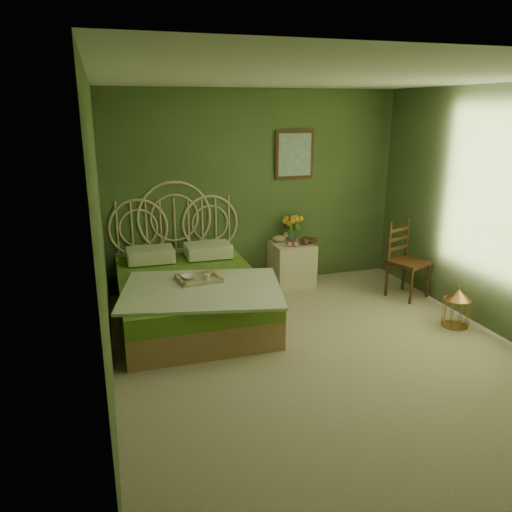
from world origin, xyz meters
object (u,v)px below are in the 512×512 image
object	(u,v)px
chair	(406,255)
birdcage	(457,308)
bed	(190,292)
nightstand	(292,259)

from	to	relation	value
chair	birdcage	distance (m)	1.10
bed	birdcage	distance (m)	3.01
nightstand	chair	bearing A→B (deg)	-32.74
chair	nightstand	bearing A→B (deg)	125.11
chair	birdcage	xyz separation A→B (m)	(-0.00, -1.05, -0.33)
nightstand	birdcage	distance (m)	2.24
bed	chair	size ratio (longest dim) A/B	2.40
bed	birdcage	xyz separation A→B (m)	(2.80, -1.10, -0.10)
nightstand	chair	world-z (taller)	nightstand
nightstand	chair	size ratio (longest dim) A/B	1.04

